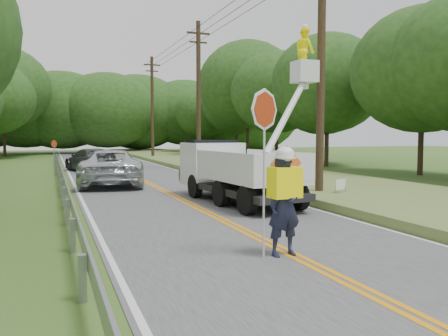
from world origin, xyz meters
name	(u,v)px	position (x,y,z in m)	size (l,w,h in m)	color
ground	(360,290)	(0.00, 0.00, 0.00)	(140.00, 140.00, 0.00)	#405B1F
road	(160,189)	(0.00, 14.00, 0.01)	(7.20, 96.00, 0.03)	#434346
guardrail	(63,178)	(-4.02, 14.91, 0.55)	(0.18, 48.00, 0.77)	gray
utility_poles	(238,81)	(5.00, 17.02, 5.27)	(1.60, 43.30, 10.00)	#2C2218
tall_grass_verge	(300,180)	(7.10, 14.00, 0.15)	(7.00, 96.00, 0.30)	olive
treeline_right	(308,88)	(15.39, 27.13, 6.26)	(10.78, 52.63, 12.20)	#332319
treeline_horizon	(95,111)	(1.07, 56.07, 5.50)	(57.52, 14.54, 11.31)	#1B3F16
flagger	(284,197)	(-0.19, 2.16, 1.19)	(1.20, 0.55, 3.29)	#191E33
bucket_truck	(234,161)	(1.87, 9.85, 1.46)	(4.28, 6.47, 6.28)	black
suv_silver	(111,167)	(-1.80, 16.39, 0.86)	(2.80, 6.07, 1.69)	silver
suv_darkgrey	(90,160)	(-2.08, 25.05, 0.77)	(2.10, 5.16, 1.50)	#3D4045
stop_sign_permanent	(54,153)	(-4.28, 22.35, 1.35)	(0.34, 0.33, 2.10)	gray
yard_sign	(341,185)	(5.42, 8.24, 0.58)	(0.54, 0.19, 0.80)	white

